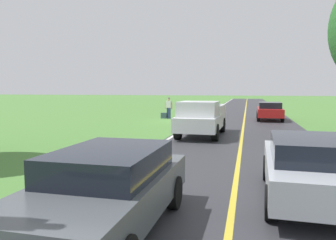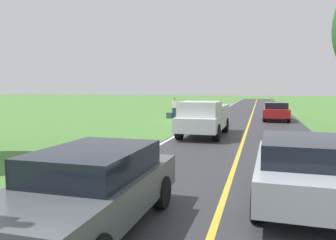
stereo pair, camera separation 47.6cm
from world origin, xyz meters
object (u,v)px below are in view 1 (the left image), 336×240
Objects in this scene: pickup_truck_passing at (201,117)px; sedan_ahead_same_lane at (107,188)px; sedan_mid_oncoming at (311,167)px; suitcase_carried at (164,116)px; sedan_near_oncoming at (270,111)px; hitchhiker_walking at (169,107)px.

pickup_truck_passing reaches higher than sedan_ahead_same_lane.
pickup_truck_passing is 1.22× the size of sedan_mid_oncoming.
suitcase_carried is 0.09× the size of pickup_truck_passing.
sedan_mid_oncoming is 1.01× the size of sedan_near_oncoming.
sedan_near_oncoming is at bearing -100.27° from sedan_ahead_same_lane.
pickup_truck_passing reaches higher than hitchhiker_walking.
sedan_mid_oncoming is (-7.70, 18.85, -0.23)m from hitchhiker_walking.
hitchhiker_walking is at bearing -67.79° from sedan_mid_oncoming.
sedan_mid_oncoming is 4.42m from sedan_ahead_same_lane.
sedan_ahead_same_lane is at bearing 90.21° from pickup_truck_passing.
pickup_truck_passing is at bearing 27.65° from suitcase_carried.
sedan_ahead_same_lane and sedan_near_oncoming have the same top height.
sedan_near_oncoming is (-7.99, -0.42, -0.23)m from hitchhiker_walking.
suitcase_carried is 8.45m from sedan_near_oncoming.
sedan_mid_oncoming is 19.27m from sedan_near_oncoming.
suitcase_carried is (0.42, 0.06, -0.74)m from hitchhiker_walking.
sedan_ahead_same_lane is at bearing 100.74° from hitchhiker_walking.
sedan_near_oncoming is (-0.30, -19.27, 0.00)m from sedan_mid_oncoming.
pickup_truck_passing is at bearing 112.84° from hitchhiker_walking.
sedan_mid_oncoming is (-8.12, 18.79, 0.52)m from suitcase_carried.
suitcase_carried is 0.11× the size of sedan_near_oncoming.
sedan_ahead_same_lane is (-0.04, 11.83, -0.21)m from pickup_truck_passing.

